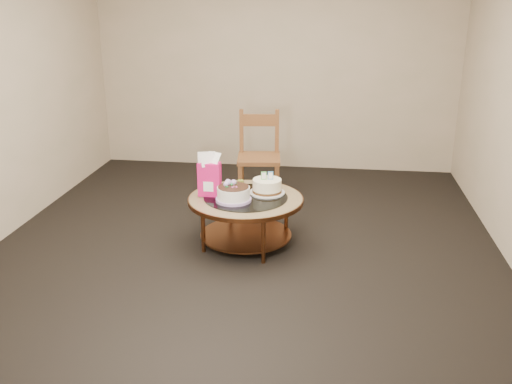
# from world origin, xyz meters

# --- Properties ---
(ground) EXTENTS (5.00, 5.00, 0.00)m
(ground) POSITION_xyz_m (0.00, 0.00, 0.00)
(ground) COLOR black
(ground) RESTS_ON ground
(room_walls) EXTENTS (4.52, 5.02, 2.61)m
(room_walls) POSITION_xyz_m (0.00, 0.00, 1.54)
(room_walls) COLOR #C0A891
(room_walls) RESTS_ON ground
(coffee_table) EXTENTS (1.02, 1.02, 0.46)m
(coffee_table) POSITION_xyz_m (0.00, -0.00, 0.38)
(coffee_table) COLOR brown
(coffee_table) RESTS_ON ground
(decorated_cake) EXTENTS (0.31, 0.31, 0.18)m
(decorated_cake) POSITION_xyz_m (-0.09, -0.11, 0.52)
(decorated_cake) COLOR #B896D4
(decorated_cake) RESTS_ON coffee_table
(cream_cake) EXTENTS (0.32, 0.32, 0.20)m
(cream_cake) POSITION_xyz_m (0.17, 0.12, 0.52)
(cream_cake) COLOR silver
(cream_cake) RESTS_ON coffee_table
(gift_bag) EXTENTS (0.20, 0.14, 0.39)m
(gift_bag) POSITION_xyz_m (-0.32, 0.00, 0.65)
(gift_bag) COLOR #F0166F
(gift_bag) RESTS_ON coffee_table
(pillar_candle) EXTENTS (0.12, 0.12, 0.08)m
(pillar_candle) POSITION_xyz_m (-0.08, 0.24, 0.48)
(pillar_candle) COLOR tan
(pillar_candle) RESTS_ON coffee_table
(dining_chair) EXTENTS (0.50, 0.50, 0.98)m
(dining_chair) POSITION_xyz_m (-0.04, 1.19, 0.49)
(dining_chair) COLOR brown
(dining_chair) RESTS_ON ground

